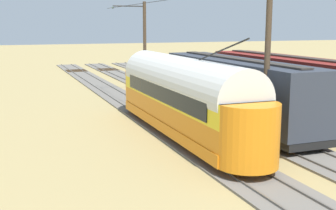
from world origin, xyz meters
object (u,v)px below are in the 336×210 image
object	(u,v)px
coach_adjacent	(281,83)
catenary_pole_mid_near	(266,65)
vintage_streetcar	(183,96)
boxcar_far_siding	(235,89)
catenary_pole_foreground	(144,46)

from	to	relation	value
coach_adjacent	catenary_pole_mid_near	xyz separation A→B (m)	(5.60, 6.62, 1.96)
vintage_streetcar	catenary_pole_mid_near	world-z (taller)	catenary_pole_mid_near
boxcar_far_siding	catenary_pole_foreground	xyz separation A→B (m)	(1.47, -13.33, 1.95)
vintage_streetcar	coach_adjacent	world-z (taller)	vintage_streetcar
coach_adjacent	catenary_pole_mid_near	world-z (taller)	catenary_pole_mid_near
coach_adjacent	catenary_pole_foreground	world-z (taller)	catenary_pole_foreground
vintage_streetcar	coach_adjacent	size ratio (longest dim) A/B	1.18
vintage_streetcar	catenary_pole_mid_near	size ratio (longest dim) A/B	2.01
coach_adjacent	catenary_pole_foreground	xyz separation A→B (m)	(5.60, -12.13, 1.96)
boxcar_far_siding	catenary_pole_mid_near	world-z (taller)	catenary_pole_mid_near
coach_adjacent	catenary_pole_foreground	size ratio (longest dim) A/B	1.71
boxcar_far_siding	catenary_pole_mid_near	bearing A→B (deg)	74.84
coach_adjacent	boxcar_far_siding	world-z (taller)	same
vintage_streetcar	catenary_pole_foreground	world-z (taller)	catenary_pole_foreground
catenary_pole_foreground	catenary_pole_mid_near	world-z (taller)	same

